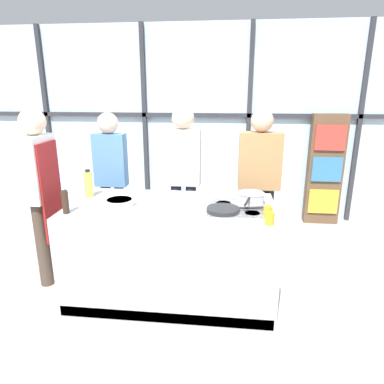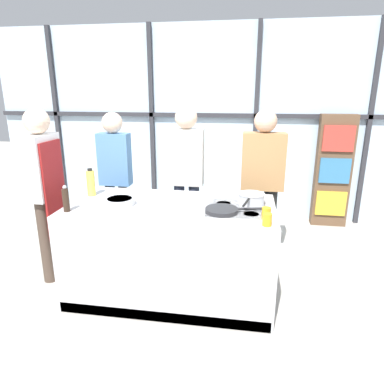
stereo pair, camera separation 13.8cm
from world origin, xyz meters
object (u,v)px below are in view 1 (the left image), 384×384
white_plate (131,192)px  spectator_center_right (259,178)px  juice_glass_far (268,212)px  mixing_bowl (119,202)px  chef (41,187)px  oil_bottle (89,184)px  frying_pan (224,210)px  spectator_center_left (183,172)px  saucepan (251,198)px  juice_glass_near (270,218)px  pepper_grinder (65,201)px  spectator_far_left (111,173)px

white_plate → spectator_center_right: bearing=20.0°
juice_glass_far → mixing_bowl: bearing=172.6°
chef → oil_bottle: chef is taller
spectator_center_right → frying_pan: 1.01m
spectator_center_left → spectator_center_right: spectator_center_left is taller
spectator_center_right → white_plate: size_ratio=6.25×
saucepan → oil_bottle: oil_bottle is taller
spectator_center_right → juice_glass_near: (-0.01, -1.19, -0.02)m
oil_bottle → pepper_grinder: bearing=-91.2°
juice_glass_near → juice_glass_far: 0.14m
spectator_far_left → mixing_bowl: bearing=113.2°
chef → frying_pan: size_ratio=3.48×
spectator_center_left → white_plate: bearing=45.4°
saucepan → mixing_bowl: (-1.17, -0.18, -0.02)m
spectator_center_left → spectator_center_right: (0.84, 0.00, -0.05)m
spectator_far_left → spectator_center_left: spectator_center_left is taller
spectator_center_left → white_plate: (-0.47, -0.48, -0.11)m
spectator_center_left → frying_pan: 1.06m
spectator_center_right → oil_bottle: bearing=21.5°
spectator_far_left → mixing_bowl: size_ratio=6.04×
chef → juice_glass_near: size_ratio=17.81×
spectator_center_right → mixing_bowl: (-1.30, -0.88, -0.04)m
spectator_center_left → spectator_far_left: bearing=-0.0°
spectator_center_left → oil_bottle: bearing=38.4°
white_plate → juice_glass_near: 1.48m
white_plate → frying_pan: bearing=-26.5°
pepper_grinder → juice_glass_far: 1.68m
frying_pan → saucepan: bearing=45.5°
spectator_far_left → juice_glass_far: 1.97m
frying_pan → oil_bottle: bearing=167.6°
white_plate → oil_bottle: (-0.36, -0.18, 0.12)m
saucepan → mixing_bowl: 1.19m
spectator_center_right → juice_glass_near: bearing=89.7°
mixing_bowl → oil_bottle: bearing=148.9°
spectator_center_left → mixing_bowl: bearing=62.5°
pepper_grinder → chef: bearing=137.0°
saucepan → mixing_bowl: saucepan is taller
chef → spectator_center_left: chef is taller
white_plate → mixing_bowl: (0.01, -0.41, 0.03)m
juice_glass_far → juice_glass_near: bearing=-90.0°
chef → spectator_center_right: 2.24m
oil_bottle → juice_glass_near: bearing=-17.7°
mixing_bowl → pepper_grinder: size_ratio=1.19×
pepper_grinder → juice_glass_far: (1.67, 0.08, -0.06)m
spectator_far_left → frying_pan: 1.62m
frying_pan → white_plate: 1.05m
mixing_bowl → juice_glass_far: bearing=-7.4°
juice_glass_far → pepper_grinder: bearing=-177.3°
spectator_center_left → oil_bottle: size_ratio=6.35×
frying_pan → oil_bottle: (-1.31, 0.29, 0.11)m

